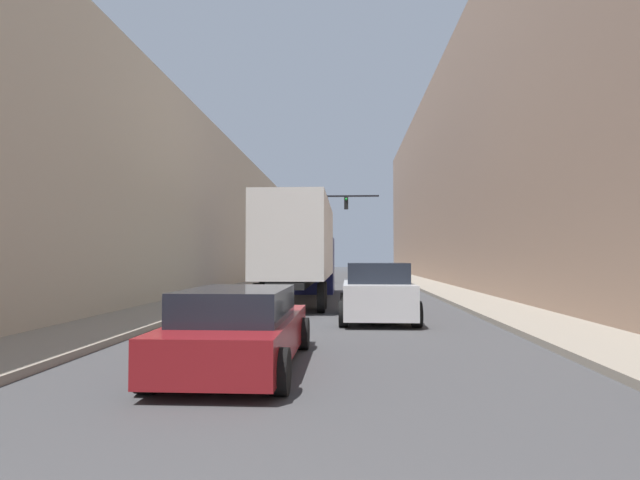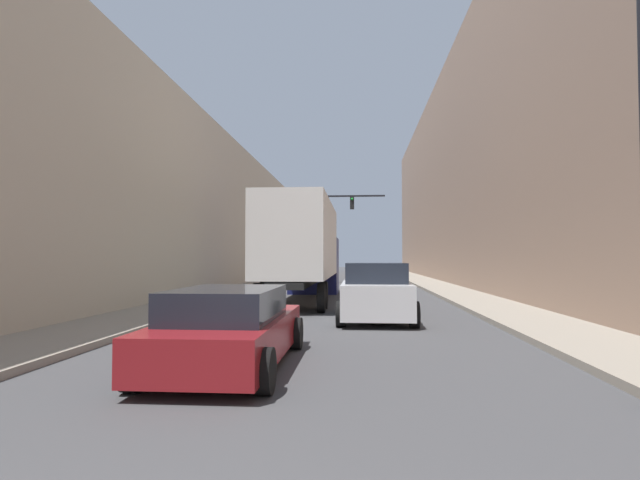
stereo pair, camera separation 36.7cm
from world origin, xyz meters
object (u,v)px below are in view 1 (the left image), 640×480
at_px(sedan_car, 240,329).
at_px(suv_car, 376,293).
at_px(traffic_signal_gantry, 305,220).
at_px(semi_truck, 302,248).

relative_size(sedan_car, suv_car, 1.06).
bearing_deg(suv_car, sedan_car, -112.29).
xyz_separation_m(sedan_car, traffic_signal_gantry, (-1.30, 27.58, 3.97)).
height_order(sedan_car, suv_car, suv_car).
bearing_deg(suv_car, semi_truck, 113.30).
bearing_deg(semi_truck, suv_car, -66.70).
relative_size(semi_truck, traffic_signal_gantry, 1.68).
bearing_deg(traffic_signal_gantry, semi_truck, -85.46).
distance_m(semi_truck, traffic_signal_gantry, 14.64).
bearing_deg(semi_truck, sedan_car, -89.30).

